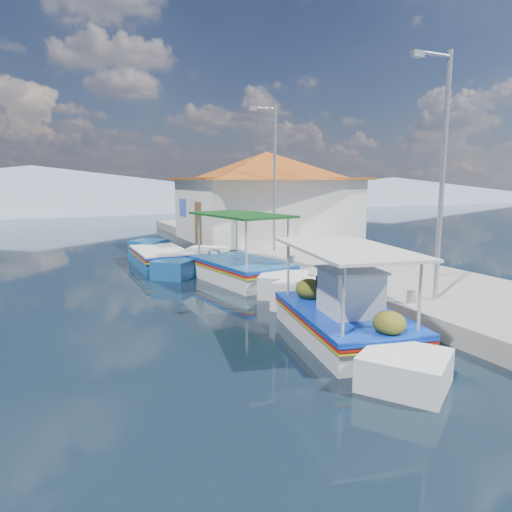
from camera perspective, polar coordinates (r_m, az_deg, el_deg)
name	(u,v)px	position (r m, az deg, el deg)	size (l,w,h in m)	color
ground	(324,381)	(8.60, 8.34, -14.84)	(160.00, 160.00, 0.00)	black
quay	(374,276)	(16.52, 14.20, -2.34)	(5.00, 44.00, 0.50)	#A29E97
bollards	(335,273)	(14.61, 9.69, -2.09)	(0.20, 17.20, 0.30)	#A5A8AD
main_caique	(342,319)	(10.62, 10.44, -7.60)	(2.87, 6.86, 2.30)	white
caique_green_canopy	(241,270)	(16.29, -1.89, -1.71)	(2.80, 6.90, 2.62)	white
caique_blue_hull	(160,260)	(19.19, -11.66, -0.49)	(1.89, 6.27, 1.11)	#195797
harbor_building	(267,194)	(23.99, 1.32, 7.57)	(10.49, 10.49, 4.40)	silver
lamp_post_near	(440,165)	(12.31, 21.62, 10.29)	(1.21, 0.14, 6.00)	#A5A8AD
lamp_post_far	(273,171)	(19.65, 2.05, 10.32)	(1.21, 0.14, 6.00)	#A5A8AD
mountain_ridge	(131,191)	(63.50, -15.02, 7.68)	(171.40, 96.00, 5.50)	gray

